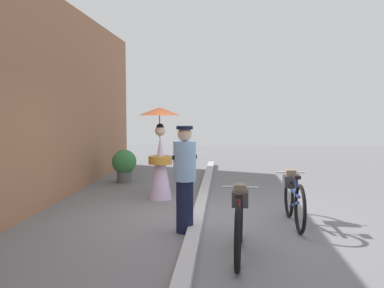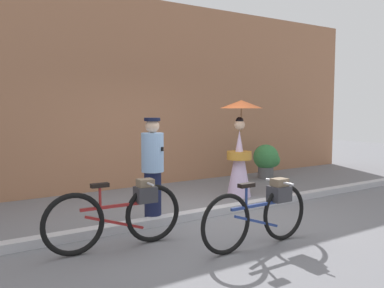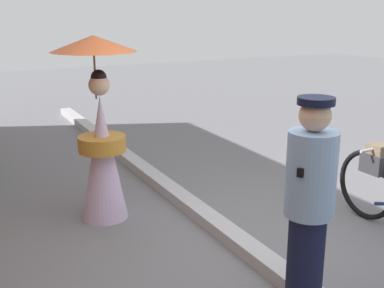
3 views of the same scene
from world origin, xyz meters
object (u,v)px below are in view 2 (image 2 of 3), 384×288
(person_with_parasol, at_px, (240,147))
(potted_plant_by_door, at_px, (267,159))
(bicycle_far_side, at_px, (261,212))
(bicycle_near_officer, at_px, (120,213))
(person_officer, at_px, (153,167))

(person_with_parasol, xyz_separation_m, potted_plant_by_door, (1.92, 1.22, -0.51))
(bicycle_far_side, height_order, person_with_parasol, person_with_parasol)
(potted_plant_by_door, bearing_deg, bicycle_near_officer, -152.05)
(bicycle_near_officer, bearing_deg, person_with_parasol, 25.13)
(bicycle_far_side, bearing_deg, potted_plant_by_door, 45.26)
(person_with_parasol, relative_size, potted_plant_by_door, 2.25)
(bicycle_near_officer, bearing_deg, bicycle_far_side, -31.29)
(bicycle_far_side, height_order, potted_plant_by_door, potted_plant_by_door)
(person_officer, distance_m, person_with_parasol, 2.47)
(bicycle_far_side, xyz_separation_m, person_officer, (-0.64, 1.71, 0.41))
(person_officer, bearing_deg, bicycle_far_side, -69.64)
(person_officer, height_order, person_with_parasol, person_with_parasol)
(bicycle_far_side, relative_size, person_officer, 1.08)
(bicycle_far_side, bearing_deg, person_with_parasol, 54.99)
(bicycle_near_officer, xyz_separation_m, person_officer, (0.89, 0.78, 0.41))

